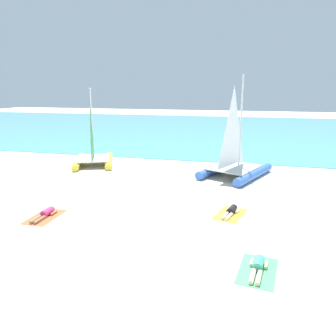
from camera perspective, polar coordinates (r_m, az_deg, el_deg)
ground_plane at (r=21.81m, az=2.66°, el=-0.49°), size 120.00×120.00×0.00m
ocean_water at (r=44.21m, az=8.63°, el=6.80°), size 120.00×40.00×0.05m
sailboat_blue at (r=20.72m, az=11.68°, el=1.10°), size 4.67×5.59×6.23m
sailboat_yellow at (r=23.91m, az=-13.07°, el=2.45°), size 4.08×4.89×5.45m
towel_left at (r=15.14m, az=-20.94°, el=-8.06°), size 1.11×1.91×0.01m
sunbather_left at (r=15.15m, az=-20.84°, el=-7.53°), size 0.54×1.56×0.30m
towel_middle at (r=14.71m, az=10.95°, el=-8.00°), size 1.55×2.12×0.01m
sunbather_middle at (r=14.73m, az=11.05°, el=-7.46°), size 0.78×1.55×0.30m
towel_right at (r=10.72m, az=15.52°, el=-17.09°), size 1.36×2.04×0.01m
sunbather_right at (r=10.72m, az=15.61°, el=-16.34°), size 0.63×1.57×0.30m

